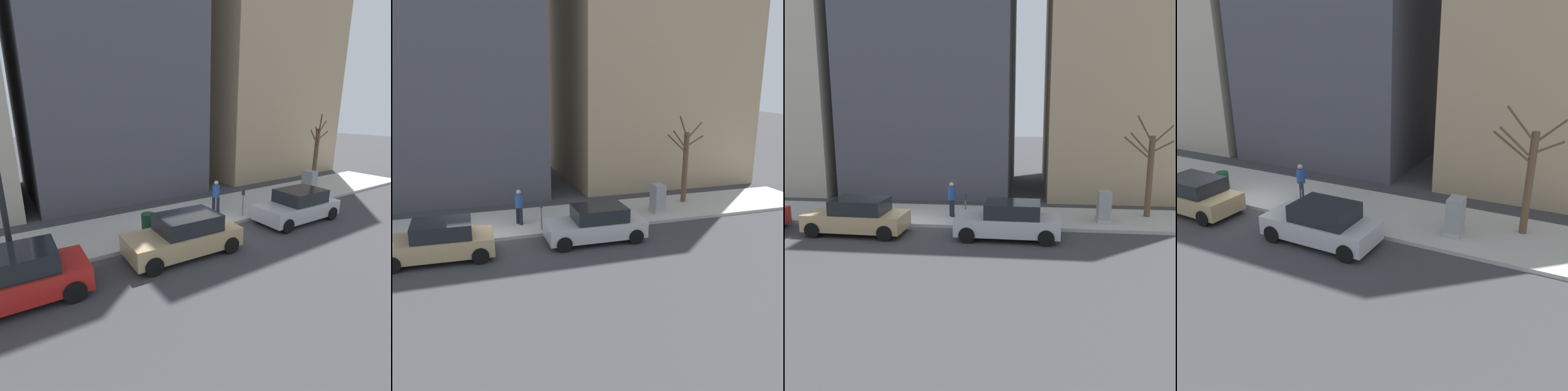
{
  "view_description": "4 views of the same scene",
  "coord_description": "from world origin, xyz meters",
  "views": [
    {
      "loc": [
        -10.08,
        6.92,
        5.17
      ],
      "look_at": [
        1.75,
        -0.91,
        1.17
      ],
      "focal_mm": 28.0,
      "sensor_mm": 36.0,
      "label": 1
    },
    {
      "loc": [
        -17.81,
        0.91,
        6.82
      ],
      "look_at": [
        1.0,
        -5.18,
        1.41
      ],
      "focal_mm": 40.0,
      "sensor_mm": 36.0,
      "label": 2
    },
    {
      "loc": [
        -18.33,
        -5.61,
        5.3
      ],
      "look_at": [
        1.79,
        -3.33,
        1.15
      ],
      "focal_mm": 40.0,
      "sensor_mm": 36.0,
      "label": 3
    },
    {
      "loc": [
        -12.99,
        -12.89,
        7.33
      ],
      "look_at": [
        1.56,
        -5.49,
        0.98
      ],
      "focal_mm": 40.0,
      "sensor_mm": 36.0,
      "label": 4
    }
  ],
  "objects": [
    {
      "name": "office_tower_right",
      "position": [
        11.11,
        11.75,
        7.17
      ],
      "size": [
        11.22,
        11.22,
        14.33
      ],
      "primitive_type": "cube",
      "color": "#BCB29E",
      "rests_on": "ground"
    },
    {
      "name": "bare_tree",
      "position": [
        2.57,
        -11.21,
        2.3
      ],
      "size": [
        0.98,
        2.34,
        4.78
      ],
      "color": "brown",
      "rests_on": "sidewalk"
    },
    {
      "name": "trash_bin",
      "position": [
        0.9,
        2.01,
        0.6
      ],
      "size": [
        0.56,
        0.56,
        0.9
      ],
      "primitive_type": "cylinder",
      "color": "#14381E",
      "rests_on": "sidewalk"
    },
    {
      "name": "ground_plane",
      "position": [
        0.0,
        0.0,
        0.0
      ],
      "size": [
        120.0,
        120.0,
        0.0
      ],
      "primitive_type": "plane",
      "color": "#38383A"
    },
    {
      "name": "utility_box",
      "position": [
        1.3,
        -9.01,
        0.85
      ],
      "size": [
        0.83,
        0.61,
        1.43
      ],
      "color": "#A8A399",
      "rests_on": "sidewalk"
    },
    {
      "name": "parked_car_tan",
      "position": [
        -1.21,
        1.54,
        0.74
      ],
      "size": [
        2.06,
        4.26,
        1.52
      ],
      "rotation": [
        0.0,
        0.0,
        -0.04
      ],
      "color": "tan",
      "rests_on": "ground"
    },
    {
      "name": "sidewalk",
      "position": [
        2.0,
        0.0,
        0.07
      ],
      "size": [
        4.0,
        36.0,
        0.15
      ],
      "primitive_type": "cube",
      "color": "#B2AFA8",
      "rests_on": "ground"
    },
    {
      "name": "parking_meter",
      "position": [
        0.45,
        -2.81,
        0.98
      ],
      "size": [
        0.14,
        0.1,
        1.35
      ],
      "color": "slate",
      "rests_on": "sidewalk"
    },
    {
      "name": "parked_car_silver",
      "position": [
        -1.17,
        -4.84,
        0.74
      ],
      "size": [
        1.99,
        4.23,
        1.52
      ],
      "rotation": [
        0.0,
        0.0,
        -0.02
      ],
      "color": "#B7B7BC",
      "rests_on": "ground"
    },
    {
      "name": "pedestrian_near_meter",
      "position": [
        1.55,
        -2.0,
        1.09
      ],
      "size": [
        0.37,
        0.36,
        1.66
      ],
      "rotation": [
        0.0,
        0.0,
        3.66
      ],
      "color": "#1E1E2D",
      "rests_on": "sidewalk"
    }
  ]
}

